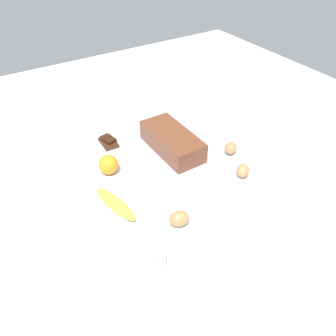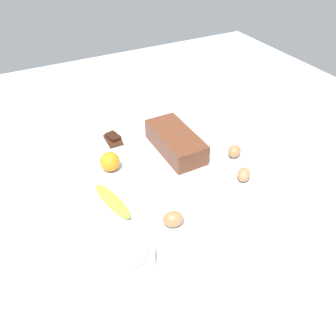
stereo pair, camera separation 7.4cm
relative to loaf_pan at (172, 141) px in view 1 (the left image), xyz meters
name	(u,v)px [view 1 (the left image)]	position (x,y,z in m)	size (l,w,h in m)	color
ground_plane	(168,179)	(-0.13, 0.10, -0.05)	(2.40, 2.40, 0.02)	silver
loaf_pan	(172,141)	(0.00, 0.00, 0.00)	(0.28, 0.13, 0.08)	brown
flour_bowl	(137,258)	(-0.39, 0.36, -0.01)	(0.15, 0.15, 0.07)	white
sugar_bowl	(265,194)	(-0.40, -0.10, -0.01)	(0.13, 0.13, 0.07)	white
banana	(115,204)	(-0.17, 0.32, -0.02)	(0.19, 0.04, 0.04)	yellow
orange_fruit	(108,165)	(0.01, 0.27, -0.01)	(0.07, 0.07, 0.07)	orange
butter_block	(212,182)	(-0.26, 0.01, -0.01)	(0.09, 0.06, 0.06)	#F4EDB2
egg_near_butter	(231,148)	(-0.14, -0.18, -0.02)	(0.05, 0.05, 0.06)	#A97245
egg_beside_bowl	(243,170)	(-0.26, -0.13, -0.02)	(0.05, 0.05, 0.06)	#B37949
egg_loose	(179,219)	(-0.33, 0.19, -0.02)	(0.05, 0.05, 0.06)	#AB7345
chocolate_plate	(109,144)	(0.16, 0.20, -0.03)	(0.13, 0.13, 0.03)	white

